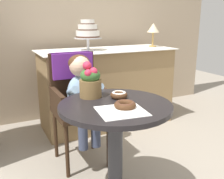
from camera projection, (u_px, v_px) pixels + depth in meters
back_wall at (45, 9)px, 3.08m from camera, size 4.80×0.10×2.70m
cafe_table at (115, 134)px, 1.70m from camera, size 0.72×0.72×0.72m
wicker_chair at (76, 90)px, 2.26m from camera, size 0.42×0.45×0.95m
seated_child at (82, 90)px, 2.12m from camera, size 0.27×0.32×0.73m
paper_napkin at (121, 111)px, 1.50m from camera, size 0.30×0.28×0.00m
donut_front at (125, 104)px, 1.56m from camera, size 0.13×0.13×0.04m
donut_mid at (119, 95)px, 1.76m from camera, size 0.12×0.12×0.04m
flower_vase at (90, 81)px, 1.76m from camera, size 0.15×0.15×0.24m
display_counter at (107, 87)px, 3.07m from camera, size 1.56×0.62×0.90m
tiered_cake_stand at (88, 32)px, 2.81m from camera, size 0.30×0.30×0.33m
table_lamp at (153, 29)px, 3.17m from camera, size 0.15×0.15×0.28m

